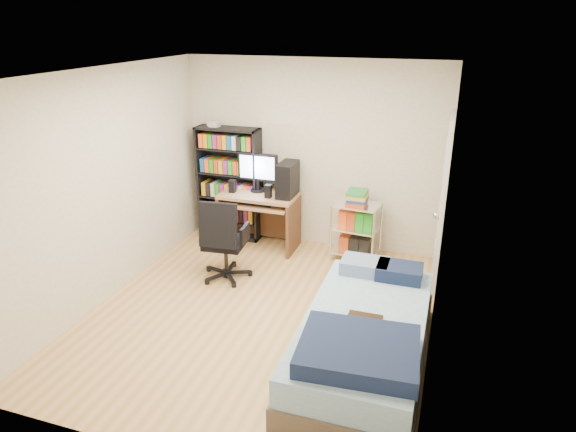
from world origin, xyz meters
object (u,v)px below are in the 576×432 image
(bed, at_px, (364,338))
(office_chair, at_px, (225,254))
(computer_desk, at_px, (267,198))
(media_shelf, at_px, (229,182))

(bed, bearing_deg, office_chair, 149.49)
(computer_desk, xyz_separation_m, office_chair, (-0.16, -1.06, -0.37))
(computer_desk, bearing_deg, media_shelf, 164.60)
(media_shelf, xyz_separation_m, computer_desk, (0.63, -0.17, -0.12))
(computer_desk, height_order, bed, computer_desk)
(office_chair, distance_m, bed, 2.19)
(media_shelf, bearing_deg, bed, -44.82)
(media_shelf, relative_size, computer_desk, 1.28)
(office_chair, height_order, bed, office_chair)
(office_chair, bearing_deg, media_shelf, 105.56)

